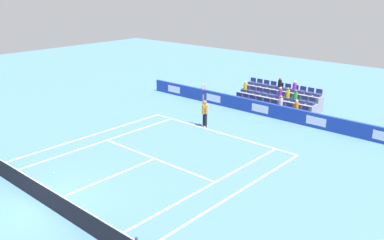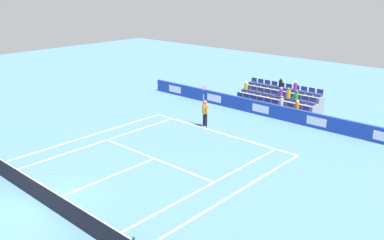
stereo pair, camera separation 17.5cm
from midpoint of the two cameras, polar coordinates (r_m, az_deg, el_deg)
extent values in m
plane|color=#4C7AB2|center=(18.74, -19.74, -10.94)|extent=(80.00, 80.00, 0.00)
cube|color=white|center=(25.77, 3.89, -1.71)|extent=(10.97, 0.10, 0.01)
cube|color=white|center=(22.01, -5.05, -5.36)|extent=(8.23, 0.10, 0.01)
cube|color=white|center=(20.18, -11.75, -7.99)|extent=(0.10, 6.40, 0.01)
cube|color=white|center=(24.73, -12.37, -3.00)|extent=(0.10, 11.89, 0.01)
cube|color=white|center=(19.15, 2.50, -9.11)|extent=(0.10, 11.89, 0.01)
cube|color=white|center=(25.79, -14.16, -2.23)|extent=(0.10, 11.89, 0.01)
cube|color=white|center=(18.41, 5.84, -10.38)|extent=(0.10, 11.89, 0.01)
cube|color=white|center=(25.69, 3.75, -1.77)|extent=(0.10, 0.20, 0.01)
cube|color=#193899|center=(29.41, 9.79, 1.60)|extent=(21.12, 0.20, 0.97)
cube|color=white|center=(27.42, 17.10, -0.20)|extent=(1.35, 0.01, 0.54)
cube|color=white|center=(29.32, 9.67, 1.56)|extent=(1.35, 0.01, 0.54)
cube|color=white|center=(31.67, 3.24, 3.05)|extent=(1.35, 0.01, 0.54)
cube|color=white|center=(34.38, -2.26, 4.30)|extent=(1.35, 0.01, 0.54)
cube|color=black|center=(18.52, -19.89, -9.70)|extent=(11.77, 0.02, 0.92)
cube|color=white|center=(18.31, -20.06, -8.37)|extent=(11.77, 0.04, 0.04)
cylinder|color=black|center=(26.49, 2.16, -0.09)|extent=(0.16, 0.16, 0.90)
cylinder|color=black|center=(26.68, 1.88, 0.05)|extent=(0.16, 0.16, 0.90)
cube|color=white|center=(26.63, 2.15, -0.93)|extent=(0.19, 0.28, 0.08)
cube|color=white|center=(26.82, 1.87, -0.78)|extent=(0.19, 0.28, 0.08)
cube|color=orange|center=(26.36, 2.04, 1.53)|extent=(0.31, 0.41, 0.60)
sphere|color=#9E7251|center=(26.23, 2.05, 2.49)|extent=(0.24, 0.24, 0.24)
cylinder|color=#9E7251|center=(26.37, 1.79, 2.91)|extent=(0.09, 0.09, 0.62)
cylinder|color=#9E7251|center=(26.15, 2.21, 1.43)|extent=(0.09, 0.09, 0.56)
cylinder|color=black|center=(26.25, 1.80, 3.86)|extent=(0.04, 0.04, 0.28)
torus|color=red|center=(26.18, 1.80, 4.45)|extent=(0.12, 0.31, 0.31)
sphere|color=#D1E533|center=(26.12, 1.81, 5.05)|extent=(0.07, 0.07, 0.07)
cube|color=gray|center=(30.36, 10.86, 1.53)|extent=(6.20, 0.95, 0.42)
cube|color=navy|center=(29.01, 15.58, 1.02)|extent=(0.48, 0.44, 0.20)
cube|color=navy|center=(29.11, 15.80, 1.58)|extent=(0.48, 0.04, 0.30)
cube|color=navy|center=(29.27, 14.50, 1.27)|extent=(0.48, 0.44, 0.20)
cube|color=navy|center=(29.38, 14.73, 1.82)|extent=(0.48, 0.04, 0.30)
cube|color=navy|center=(29.55, 13.45, 1.51)|extent=(0.48, 0.44, 0.20)
cube|color=navy|center=(29.65, 13.67, 2.06)|extent=(0.48, 0.04, 0.30)
cube|color=navy|center=(29.83, 12.41, 1.75)|extent=(0.48, 0.44, 0.20)
cube|color=navy|center=(29.93, 12.64, 2.29)|extent=(0.48, 0.04, 0.30)
cube|color=navy|center=(30.13, 11.39, 1.98)|extent=(0.48, 0.44, 0.20)
cube|color=navy|center=(30.23, 11.62, 2.51)|extent=(0.48, 0.04, 0.30)
cube|color=navy|center=(30.43, 10.40, 2.21)|extent=(0.48, 0.44, 0.20)
cube|color=navy|center=(30.53, 10.62, 2.73)|extent=(0.48, 0.04, 0.30)
cube|color=navy|center=(30.75, 9.42, 2.43)|extent=(0.48, 0.44, 0.20)
cube|color=navy|center=(30.84, 9.65, 2.95)|extent=(0.48, 0.04, 0.30)
cube|color=navy|center=(31.07, 8.46, 2.65)|extent=(0.48, 0.44, 0.20)
cube|color=navy|center=(31.16, 8.69, 3.16)|extent=(0.48, 0.04, 0.30)
cube|color=navy|center=(31.40, 7.52, 2.86)|extent=(0.48, 0.44, 0.20)
cube|color=navy|center=(31.50, 7.75, 3.36)|extent=(0.48, 0.04, 0.30)
cube|color=navy|center=(31.74, 6.60, 3.06)|extent=(0.48, 0.44, 0.20)
cube|color=navy|center=(31.84, 6.83, 3.56)|extent=(0.48, 0.04, 0.30)
cube|color=gray|center=(31.10, 11.80, 2.27)|extent=(6.20, 0.95, 0.84)
cube|color=navy|center=(29.72, 16.48, 2.20)|extent=(0.48, 0.44, 0.20)
cube|color=navy|center=(29.83, 16.70, 2.73)|extent=(0.48, 0.04, 0.30)
cube|color=navy|center=(29.98, 15.42, 2.43)|extent=(0.48, 0.44, 0.20)
cube|color=navy|center=(30.09, 15.64, 2.96)|extent=(0.48, 0.04, 0.30)
cube|color=navy|center=(30.24, 14.38, 2.65)|extent=(0.48, 0.44, 0.20)
cube|color=navy|center=(30.35, 14.60, 3.18)|extent=(0.48, 0.04, 0.30)
cube|color=navy|center=(30.52, 13.36, 2.88)|extent=(0.48, 0.44, 0.20)
cube|color=navy|center=(30.63, 13.58, 3.40)|extent=(0.48, 0.04, 0.30)
cube|color=navy|center=(30.81, 12.36, 3.09)|extent=(0.48, 0.44, 0.20)
cube|color=navy|center=(30.92, 12.57, 3.61)|extent=(0.48, 0.04, 0.30)
cube|color=navy|center=(31.11, 11.37, 3.30)|extent=(0.48, 0.44, 0.20)
cube|color=navy|center=(31.21, 11.59, 3.82)|extent=(0.48, 0.04, 0.30)
cube|color=navy|center=(31.42, 10.40, 3.51)|extent=(0.48, 0.44, 0.20)
cube|color=navy|center=(31.52, 10.62, 4.02)|extent=(0.48, 0.04, 0.30)
cube|color=navy|center=(31.73, 9.46, 3.71)|extent=(0.48, 0.44, 0.20)
cube|color=navy|center=(31.84, 9.68, 4.21)|extent=(0.48, 0.04, 0.30)
cube|color=navy|center=(32.06, 8.53, 3.91)|extent=(0.48, 0.44, 0.20)
cube|color=navy|center=(32.16, 8.75, 4.40)|extent=(0.48, 0.04, 0.30)
cube|color=navy|center=(32.39, 7.61, 4.10)|extent=(0.48, 0.44, 0.20)
cube|color=navy|center=(32.49, 7.84, 4.59)|extent=(0.48, 0.04, 0.30)
cube|color=gray|center=(31.84, 12.70, 2.98)|extent=(6.20, 0.95, 1.26)
cube|color=navy|center=(30.45, 17.34, 3.31)|extent=(0.48, 0.44, 0.20)
cube|color=navy|center=(30.57, 17.55, 3.83)|extent=(0.48, 0.04, 0.30)
cube|color=navy|center=(30.70, 16.30, 3.53)|extent=(0.48, 0.44, 0.20)
cube|color=navy|center=(30.82, 16.51, 4.05)|extent=(0.48, 0.04, 0.30)
cube|color=navy|center=(30.96, 15.28, 3.74)|extent=(0.48, 0.44, 0.20)
cube|color=navy|center=(31.08, 15.49, 4.26)|extent=(0.48, 0.04, 0.30)
cube|color=navy|center=(31.23, 14.27, 3.95)|extent=(0.48, 0.44, 0.20)
cube|color=navy|center=(31.35, 14.48, 4.46)|extent=(0.48, 0.04, 0.30)
cube|color=navy|center=(31.51, 13.28, 4.15)|extent=(0.48, 0.44, 0.20)
cube|color=navy|center=(31.63, 13.49, 4.66)|extent=(0.48, 0.04, 0.30)
cube|color=navy|center=(31.81, 12.31, 4.35)|extent=(0.48, 0.44, 0.20)
cube|color=navy|center=(31.92, 12.52, 4.85)|extent=(0.48, 0.04, 0.30)
cube|color=navy|center=(32.11, 11.35, 4.55)|extent=(0.48, 0.44, 0.20)
cube|color=navy|center=(32.22, 11.56, 5.04)|extent=(0.48, 0.04, 0.30)
cube|color=navy|center=(32.42, 10.41, 4.73)|extent=(0.48, 0.44, 0.20)
cube|color=navy|center=(32.53, 10.63, 5.22)|extent=(0.48, 0.04, 0.30)
cube|color=navy|center=(32.73, 9.49, 4.92)|extent=(0.48, 0.44, 0.20)
cube|color=navy|center=(32.84, 9.70, 5.40)|extent=(0.48, 0.04, 0.30)
cube|color=navy|center=(33.06, 8.59, 5.10)|extent=(0.48, 0.44, 0.20)
cube|color=navy|center=(33.17, 8.80, 5.57)|extent=(0.48, 0.04, 0.30)
cylinder|color=white|center=(29.77, 12.51, 2.45)|extent=(0.28, 0.28, 0.54)
sphere|color=#9E7251|center=(29.68, 12.56, 3.14)|extent=(0.20, 0.20, 0.20)
cylinder|color=yellow|center=(30.47, 13.46, 3.55)|extent=(0.28, 0.28, 0.52)
sphere|color=#9E7251|center=(30.39, 13.51, 4.20)|extent=(0.20, 0.20, 0.20)
cylinder|color=yellow|center=(32.35, 7.69, 4.67)|extent=(0.28, 0.28, 0.44)
sphere|color=beige|center=(32.28, 7.71, 5.22)|extent=(0.20, 0.20, 0.20)
cylinder|color=black|center=(31.77, 12.39, 4.97)|extent=(0.28, 0.28, 0.49)
sphere|color=brown|center=(31.69, 12.44, 5.57)|extent=(0.20, 0.20, 0.20)
cylinder|color=purple|center=(31.20, 14.36, 4.55)|extent=(0.28, 0.28, 0.45)
sphere|color=beige|center=(31.13, 14.41, 5.13)|extent=(0.20, 0.20, 0.20)
cylinder|color=purple|center=(30.77, 12.45, 3.71)|extent=(0.28, 0.28, 0.47)
sphere|color=#D3A884|center=(30.69, 12.49, 4.32)|extent=(0.20, 0.20, 0.20)
cylinder|color=green|center=(30.20, 14.48, 3.28)|extent=(0.28, 0.28, 0.46)
sphere|color=brown|center=(30.12, 14.53, 3.89)|extent=(0.20, 0.20, 0.20)
cylinder|color=orange|center=(29.23, 14.60, 1.90)|extent=(0.28, 0.28, 0.45)
sphere|color=beige|center=(29.14, 14.65, 2.52)|extent=(0.20, 0.20, 0.20)
sphere|color=#D1E533|center=(21.36, -18.54, -6.98)|extent=(0.07, 0.07, 0.07)
camera|label=1|loc=(0.09, -89.80, 0.07)|focal=38.32mm
camera|label=2|loc=(0.09, 90.20, -0.07)|focal=38.32mm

